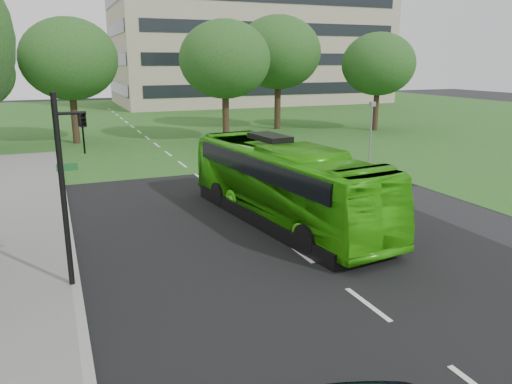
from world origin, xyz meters
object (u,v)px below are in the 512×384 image
tree_park_d (278,53)px  sedan (248,152)px  tree_park_b (69,59)px  traffic_light (68,178)px  office_building (250,18)px  tree_park_e (379,64)px  bus (284,183)px  tree_park_c (225,60)px  camera_pole (371,124)px

tree_park_d → sedan: (-8.53, -14.12, -6.30)m
tree_park_b → traffic_light: tree_park_b is taller
office_building → tree_park_b: office_building is taller
tree_park_e → bus: tree_park_e is taller
tree_park_c → tree_park_e: 15.04m
tree_park_e → camera_pole: size_ratio=2.28×
office_building → tree_park_b: (-27.58, -32.69, -6.11)m
office_building → tree_park_c: office_building is taller
tree_park_b → sedan: size_ratio=2.22×
tree_park_d → camera_pole: size_ratio=2.68×
office_building → tree_park_d: 32.71m
camera_pole → tree_park_e: bearing=56.7°
bus → camera_pole: (9.86, 8.36, 0.92)m
tree_park_b → office_building: bearing=49.8°
tree_park_b → camera_pole: bearing=-43.4°
sedan → camera_pole: camera_pole is taller
traffic_light → camera_pole: bearing=11.7°
tree_park_b → tree_park_c: size_ratio=1.01×
traffic_light → camera_pole: 21.37m
camera_pole → sedan: bearing=157.2°
sedan → bus: bearing=176.4°
office_building → camera_pole: 50.54m
sedan → camera_pole: 7.83m
office_building → tree_park_d: size_ratio=3.88×
bus → traffic_light: (-8.03, -3.32, 1.65)m
tree_park_b → bus: (6.62, -23.95, -4.82)m
tree_park_d → camera_pole: 18.10m
traffic_light → tree_park_c: bearing=40.7°
tree_park_c → bus: bearing=-102.6°
tree_park_e → traffic_light: 37.19m
tree_park_d → sedan: 17.66m
tree_park_e → bus: 29.38m
tree_park_b → camera_pole: tree_park_b is taller
tree_park_e → sedan: tree_park_e is taller
tree_park_d → tree_park_e: tree_park_d is taller
tree_park_b → tree_park_c: bearing=-17.5°
tree_park_d → tree_park_e: size_ratio=1.18×
tree_park_b → sedan: tree_park_b is taller
tree_park_b → traffic_light: bearing=-93.0°
tree_park_c → camera_pole: bearing=-66.3°
tree_park_d → tree_park_c: bearing=-142.4°
tree_park_b → tree_park_e: 26.29m
tree_park_b → tree_park_e: (26.17, -2.46, -0.41)m
tree_park_b → sedan: (9.62, -12.27, -5.69)m
tree_park_b → sedan: bearing=-51.9°
bus → sedan: 12.09m
tree_park_e → tree_park_d: bearing=151.7°
tree_park_e → camera_pole: (-9.69, -13.13, -3.49)m
camera_pole → tree_park_d: bearing=87.6°
sedan → tree_park_e: bearing=-48.5°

